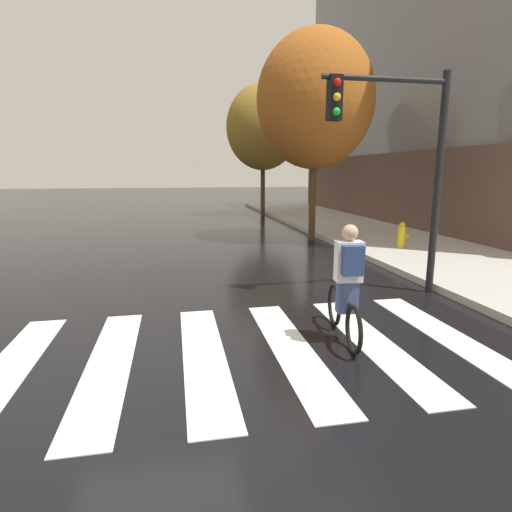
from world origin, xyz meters
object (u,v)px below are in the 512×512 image
(cyclist, at_px, (347,284))
(traffic_light_near, at_px, (401,146))
(street_tree_mid, at_px, (263,127))
(fire_hydrant, at_px, (402,235))
(street_tree_near, at_px, (315,101))

(cyclist, relative_size, traffic_light_near, 0.41)
(traffic_light_near, height_order, street_tree_mid, street_tree_mid)
(traffic_light_near, xyz_separation_m, fire_hydrant, (2.47, 3.92, -2.33))
(cyclist, distance_m, street_tree_mid, 17.97)
(cyclist, distance_m, street_tree_near, 9.84)
(fire_hydrant, relative_size, street_tree_mid, 0.11)
(cyclist, bearing_deg, traffic_light_near, 47.57)
(traffic_light_near, height_order, street_tree_near, street_tree_near)
(fire_hydrant, height_order, street_tree_mid, street_tree_mid)
(cyclist, relative_size, street_tree_mid, 0.24)
(fire_hydrant, height_order, street_tree_near, street_tree_near)
(traffic_light_near, distance_m, fire_hydrant, 5.18)
(fire_hydrant, relative_size, street_tree_near, 0.11)
(street_tree_mid, bearing_deg, fire_hydrant, -81.11)
(cyclist, height_order, street_tree_mid, street_tree_mid)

